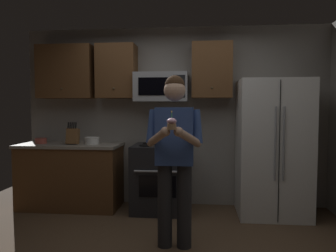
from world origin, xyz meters
TOP-DOWN VIEW (x-y plane):
  - wall_back at (0.00, 1.75)m, footprint 4.40×0.10m
  - oven_range at (-0.15, 1.36)m, footprint 0.76×0.70m
  - microwave at (-0.15, 1.48)m, footprint 0.74×0.41m
  - refrigerator at (1.35, 1.32)m, footprint 0.90×0.75m
  - cabinet_row_upper at (-0.72, 1.53)m, footprint 2.78×0.36m
  - counter_left at (-1.45, 1.38)m, footprint 1.44×0.66m
  - knife_block at (-1.39, 1.33)m, footprint 0.16×0.15m
  - bowl_large_white at (-1.13, 1.38)m, footprint 0.21×0.21m
  - bowl_small_colored at (-1.88, 1.36)m, footprint 0.17×0.17m
  - person at (0.13, 0.20)m, footprint 0.60×0.48m
  - cupcake at (0.13, -0.13)m, footprint 0.09×0.09m

SIDE VIEW (x-z plane):
  - oven_range at x=-0.15m, z-range 0.00..0.93m
  - counter_left at x=-1.45m, z-range 0.00..0.92m
  - refrigerator at x=1.35m, z-range 0.00..1.80m
  - bowl_small_colored at x=-1.88m, z-range 0.92..1.00m
  - bowl_large_white at x=-1.13m, z-range 0.92..1.02m
  - person at x=0.13m, z-range 0.11..1.88m
  - knife_block at x=-1.39m, z-range 0.88..1.20m
  - cupcake at x=0.13m, z-range 1.20..1.38m
  - wall_back at x=0.00m, z-range 0.00..2.60m
  - microwave at x=-0.15m, z-range 1.52..1.92m
  - cabinet_row_upper at x=-0.72m, z-range 1.57..2.33m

